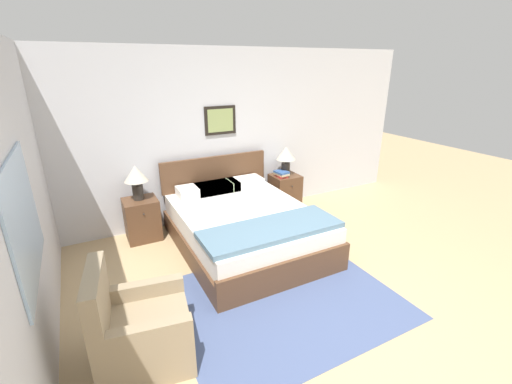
# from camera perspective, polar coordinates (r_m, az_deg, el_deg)

# --- Properties ---
(ground_plane) EXTENTS (16.00, 16.00, 0.00)m
(ground_plane) POSITION_cam_1_polar(r_m,az_deg,el_deg) (3.55, 14.46, -21.87)
(ground_plane) COLOR tan
(wall_back) EXTENTS (7.11, 0.09, 2.60)m
(wall_back) POSITION_cam_1_polar(r_m,az_deg,el_deg) (5.38, -6.52, 9.15)
(wall_back) COLOR silver
(wall_back) RESTS_ON ground_plane
(wall_left) EXTENTS (0.08, 5.44, 2.60)m
(wall_left) POSITION_cam_1_polar(r_m,az_deg,el_deg) (3.55, -34.01, -0.43)
(wall_left) COLOR silver
(wall_left) RESTS_ON ground_plane
(area_rug_main) EXTENTS (2.30, 1.87, 0.01)m
(area_rug_main) POSITION_cam_1_polar(r_m,az_deg,el_deg) (3.84, 4.79, -17.41)
(area_rug_main) COLOR #47567F
(area_rug_main) RESTS_ON ground_plane
(bed) EXTENTS (1.70, 2.19, 1.03)m
(bed) POSITION_cam_1_polar(r_m,az_deg,el_deg) (4.66, -1.98, -5.61)
(bed) COLOR brown
(bed) RESTS_ON ground_plane
(armchair) EXTENTS (0.83, 0.76, 0.92)m
(armchair) POSITION_cam_1_polar(r_m,az_deg,el_deg) (3.18, -18.93, -21.09)
(armchair) COLOR #998466
(armchair) RESTS_ON ground_plane
(nightstand_near_window) EXTENTS (0.46, 0.44, 0.59)m
(nightstand_near_window) POSITION_cam_1_polar(r_m,az_deg,el_deg) (5.11, -18.44, -4.32)
(nightstand_near_window) COLOR brown
(nightstand_near_window) RESTS_ON ground_plane
(nightstand_by_door) EXTENTS (0.46, 0.44, 0.59)m
(nightstand_by_door) POSITION_cam_1_polar(r_m,az_deg,el_deg) (5.89, 4.82, 0.05)
(nightstand_by_door) COLOR brown
(nightstand_by_door) RESTS_ON ground_plane
(table_lamp_near_window) EXTENTS (0.32, 0.32, 0.48)m
(table_lamp_near_window) POSITION_cam_1_polar(r_m,az_deg,el_deg) (4.91, -19.37, 2.44)
(table_lamp_near_window) COLOR #2D2823
(table_lamp_near_window) RESTS_ON nightstand_near_window
(table_lamp_by_door) EXTENTS (0.32, 0.32, 0.48)m
(table_lamp_by_door) POSITION_cam_1_polar(r_m,az_deg,el_deg) (5.73, 5.02, 6.04)
(table_lamp_by_door) COLOR #2D2823
(table_lamp_by_door) RESTS_ON nightstand_by_door
(book_thick_bottom) EXTENTS (0.16, 0.22, 0.03)m
(book_thick_bottom) POSITION_cam_1_polar(r_m,az_deg,el_deg) (5.70, 4.26, 2.71)
(book_thick_bottom) COLOR #B7332D
(book_thick_bottom) RESTS_ON nightstand_by_door
(book_hardcover_middle) EXTENTS (0.19, 0.26, 0.03)m
(book_hardcover_middle) POSITION_cam_1_polar(r_m,az_deg,el_deg) (5.69, 4.27, 3.03)
(book_hardcover_middle) COLOR beige
(book_hardcover_middle) RESTS_ON book_thick_bottom
(book_novel_upper) EXTENTS (0.21, 0.25, 0.03)m
(book_novel_upper) POSITION_cam_1_polar(r_m,az_deg,el_deg) (5.68, 4.28, 3.33)
(book_novel_upper) COLOR #335693
(book_novel_upper) RESTS_ON book_hardcover_middle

